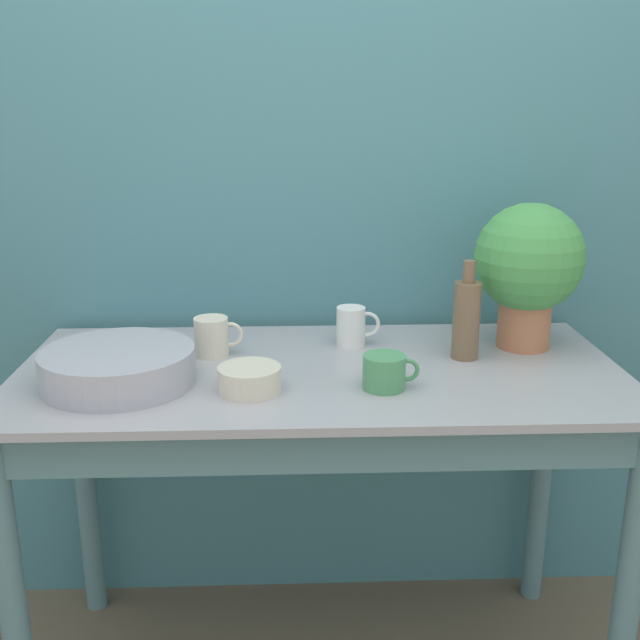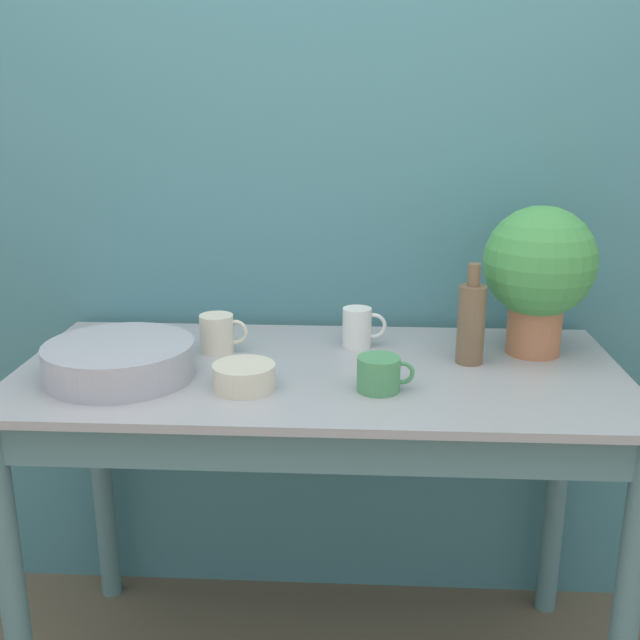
# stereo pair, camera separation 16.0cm
# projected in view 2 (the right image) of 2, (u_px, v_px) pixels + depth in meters

# --- Properties ---
(wall_back) EXTENTS (6.00, 0.05, 2.40)m
(wall_back) POSITION_uv_depth(u_px,v_px,m) (328.00, 212.00, 2.10)
(wall_back) COLOR teal
(wall_back) RESTS_ON ground_plane
(counter_table) EXTENTS (1.46, 0.69, 0.88)m
(counter_table) POSITION_uv_depth(u_px,v_px,m) (319.00, 436.00, 1.83)
(counter_table) COLOR slate
(counter_table) RESTS_ON ground_plane
(potted_plant) EXTENTS (0.28, 0.28, 0.38)m
(potted_plant) POSITION_uv_depth(u_px,v_px,m) (539.00, 268.00, 1.85)
(potted_plant) COLOR #B7704C
(potted_plant) RESTS_ON counter_table
(bowl_wash_large) EXTENTS (0.35, 0.35, 0.08)m
(bowl_wash_large) POSITION_uv_depth(u_px,v_px,m) (120.00, 360.00, 1.73)
(bowl_wash_large) COLOR #A8A8B2
(bowl_wash_large) RESTS_ON counter_table
(bottle_tall) EXTENTS (0.07, 0.07, 0.25)m
(bottle_tall) POSITION_uv_depth(u_px,v_px,m) (471.00, 322.00, 1.81)
(bottle_tall) COLOR brown
(bottle_tall) RESTS_ON counter_table
(mug_cream) EXTENTS (0.12, 0.09, 0.10)m
(mug_cream) POSITION_uv_depth(u_px,v_px,m) (218.00, 333.00, 1.91)
(mug_cream) COLOR beige
(mug_cream) RESTS_ON counter_table
(mug_green) EXTENTS (0.13, 0.10, 0.08)m
(mug_green) POSITION_uv_depth(u_px,v_px,m) (379.00, 374.00, 1.65)
(mug_green) COLOR #4C935B
(mug_green) RESTS_ON counter_table
(mug_white) EXTENTS (0.11, 0.08, 0.10)m
(mug_white) POSITION_uv_depth(u_px,v_px,m) (358.00, 327.00, 1.95)
(mug_white) COLOR white
(mug_white) RESTS_ON counter_table
(bowl_small_cream) EXTENTS (0.14, 0.14, 0.06)m
(bowl_small_cream) POSITION_uv_depth(u_px,v_px,m) (244.00, 377.00, 1.67)
(bowl_small_cream) COLOR beige
(bowl_small_cream) RESTS_ON counter_table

